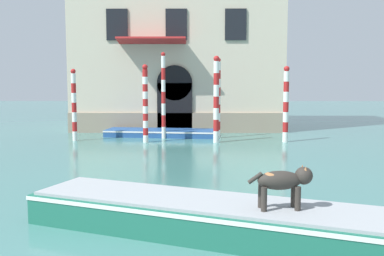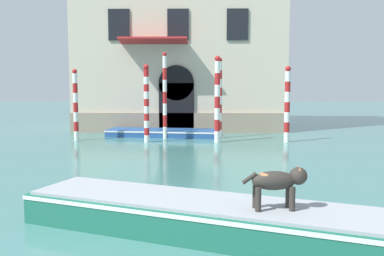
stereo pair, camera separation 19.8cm
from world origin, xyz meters
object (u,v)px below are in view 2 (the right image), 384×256
object	(u,v)px
dog_on_deck	(279,181)
mooring_pole_3	(287,104)
mooring_pole_5	(165,95)
boat_foreground	(216,217)
mooring_pole_0	(76,105)
mooring_pole_1	(146,103)
mooring_pole_4	(217,99)
mooring_pole_2	(220,98)
boat_moored_near_palazzo	(163,133)

from	to	relation	value
dog_on_deck	mooring_pole_3	xyz separation A→B (m)	(2.78, 13.77, 0.66)
mooring_pole_3	mooring_pole_5	world-z (taller)	mooring_pole_5
boat_foreground	mooring_pole_0	xyz separation A→B (m)	(-6.51, 13.61, 1.44)
boat_foreground	dog_on_deck	size ratio (longest dim) A/B	6.74
mooring_pole_1	mooring_pole_4	distance (m)	3.43
mooring_pole_2	mooring_pole_5	bearing A→B (deg)	-177.31
mooring_pole_2	mooring_pole_4	bearing A→B (deg)	-96.91
boat_moored_near_palazzo	mooring_pole_3	size ratio (longest dim) A/B	1.66
dog_on_deck	mooring_pole_4	distance (m)	13.62
mooring_pole_5	mooring_pole_4	bearing A→B (deg)	-29.74
boat_foreground	mooring_pole_2	world-z (taller)	mooring_pole_2
dog_on_deck	boat_moored_near_palazzo	distance (m)	16.40
mooring_pole_1	mooring_pole_2	size ratio (longest dim) A/B	0.91
boat_foreground	mooring_pole_5	distance (m)	14.86
boat_foreground	mooring_pole_1	xyz separation A→B (m)	(-2.92, 13.10, 1.54)
dog_on_deck	mooring_pole_2	size ratio (longest dim) A/B	0.29
boat_foreground	mooring_pole_1	distance (m)	13.51
dog_on_deck	mooring_pole_4	xyz separation A→B (m)	(-0.61, 13.58, 0.90)
dog_on_deck	mooring_pole_1	size ratio (longest dim) A/B	0.32
mooring_pole_4	mooring_pole_0	bearing A→B (deg)	175.60
mooring_pole_0	mooring_pole_5	distance (m)	4.49
mooring_pole_5	boat_moored_near_palazzo	bearing A→B (deg)	102.47
dog_on_deck	mooring_pole_5	world-z (taller)	mooring_pole_5
boat_moored_near_palazzo	mooring_pole_3	distance (m)	6.84
boat_moored_near_palazzo	mooring_pole_3	bearing A→B (deg)	-12.37
boat_foreground	mooring_pole_1	bearing A→B (deg)	124.09
mooring_pole_4	boat_foreground	bearing A→B (deg)	-92.23
boat_moored_near_palazzo	mooring_pole_2	distance (m)	3.68
boat_moored_near_palazzo	mooring_pole_2	size ratio (longest dim) A/B	1.48
boat_moored_near_palazzo	mooring_pole_1	bearing A→B (deg)	-96.16
boat_foreground	boat_moored_near_palazzo	size ratio (longest dim) A/B	1.33
boat_moored_near_palazzo	mooring_pole_4	world-z (taller)	mooring_pole_4
mooring_pole_2	mooring_pole_4	xyz separation A→B (m)	(-0.20, -1.65, 0.02)
boat_moored_near_palazzo	mooring_pole_1	world-z (taller)	mooring_pole_1
mooring_pole_2	mooring_pole_3	distance (m)	3.52
mooring_pole_4	mooring_pole_5	distance (m)	3.06
boat_foreground	dog_on_deck	world-z (taller)	dog_on_deck
mooring_pole_2	mooring_pole_5	size ratio (longest dim) A/B	0.93
mooring_pole_0	mooring_pole_3	world-z (taller)	mooring_pole_3
mooring_pole_0	mooring_pole_1	xyz separation A→B (m)	(3.59, -0.51, 0.10)
mooring_pole_1	boat_moored_near_palazzo	bearing A→B (deg)	76.55
boat_foreground	mooring_pole_4	size ratio (longest dim) A/B	1.95
dog_on_deck	mooring_pole_3	distance (m)	14.06
mooring_pole_2	mooring_pole_0	bearing A→B (deg)	-171.26
boat_foreground	mooring_pole_0	distance (m)	15.15
mooring_pole_1	mooring_pole_4	size ratio (longest dim) A/B	0.90
boat_moored_near_palazzo	mooring_pole_3	xyz separation A→B (m)	(6.25, -2.23, 1.68)
mooring_pole_1	mooring_pole_5	world-z (taller)	mooring_pole_5
dog_on_deck	mooring_pole_0	size ratio (longest dim) A/B	0.34
dog_on_deck	boat_moored_near_palazzo	size ratio (longest dim) A/B	0.20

